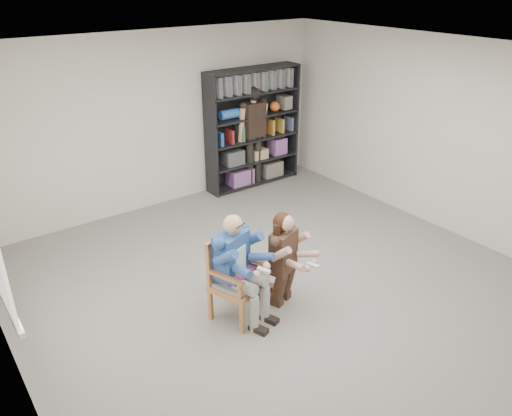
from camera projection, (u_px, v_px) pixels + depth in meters
room_shell at (304, 193)px, 5.39m from camera, size 6.00×7.00×2.80m
floor at (299, 300)px, 5.99m from camera, size 6.00×7.00×0.01m
armchair at (238, 279)px, 5.51m from camera, size 0.72×0.71×0.98m
seated_man at (237, 268)px, 5.45m from camera, size 0.78×0.91×1.28m
kneeling_woman at (285, 260)px, 5.70m from camera, size 0.73×0.91×1.17m
bookshelf at (253, 128)px, 8.83m from camera, size 1.80×0.38×2.10m
standing_man at (254, 138)px, 8.81m from camera, size 0.57×0.33×1.80m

